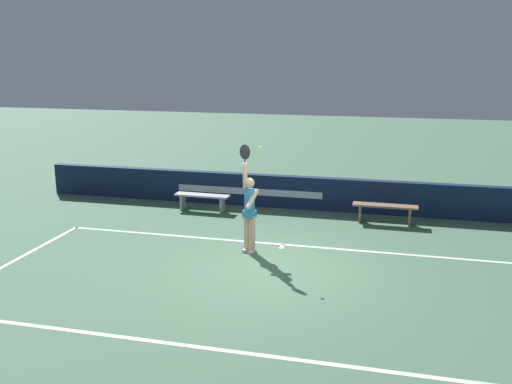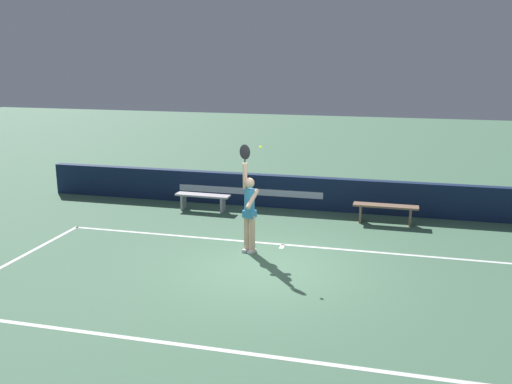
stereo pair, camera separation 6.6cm
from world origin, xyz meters
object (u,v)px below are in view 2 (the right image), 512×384
at_px(courtside_bench_far, 203,198).
at_px(courtside_bench_near, 386,209).
at_px(tennis_player, 249,208).
at_px(tennis_ball, 261,147).

bearing_deg(courtside_bench_far, courtside_bench_near, -0.17).
xyz_separation_m(tennis_player, tennis_ball, (0.28, -0.06, 1.43)).
bearing_deg(courtside_bench_far, tennis_player, -54.09).
height_order(courtside_bench_near, courtside_bench_far, courtside_bench_near).
distance_m(tennis_player, tennis_ball, 1.46).
bearing_deg(tennis_ball, courtside_bench_far, 128.62).
xyz_separation_m(tennis_player, courtside_bench_near, (2.97, 3.05, -0.65)).
bearing_deg(courtside_bench_near, tennis_ball, -130.91).
bearing_deg(tennis_player, tennis_ball, -12.71).
height_order(tennis_player, courtside_bench_near, tennis_player).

